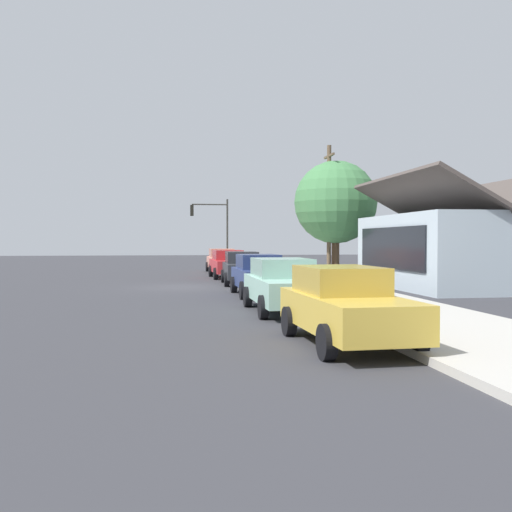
{
  "coord_description": "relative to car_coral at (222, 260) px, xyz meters",
  "views": [
    {
      "loc": [
        27.01,
        -0.91,
        2.13
      ],
      "look_at": [
        2.45,
        2.89,
        1.48
      ],
      "focal_mm": 41.07,
      "sensor_mm": 36.0,
      "label": 1
    }
  ],
  "objects": [
    {
      "name": "car_coral",
      "position": [
        0.0,
        0.0,
        0.0
      ],
      "size": [
        4.74,
        1.99,
        1.59
      ],
      "rotation": [
        0.0,
        0.0,
        0.0
      ],
      "color": "#EA8C75",
      "rests_on": "ground"
    },
    {
      "name": "car_cherry",
      "position": [
        5.92,
        -0.19,
        -0.0
      ],
      "size": [
        4.55,
        2.08,
        1.59
      ],
      "rotation": [
        0.0,
        0.0,
        0.02
      ],
      "color": "red",
      "rests_on": "ground"
    },
    {
      "name": "traffic_light_main",
      "position": [
        -3.69,
        -0.31,
        2.68
      ],
      "size": [
        0.37,
        2.79,
        5.2
      ],
      "color": "#383833",
      "rests_on": "ground"
    },
    {
      "name": "sidewalk_curb",
      "position": [
        12.34,
        2.75,
        -0.74
      ],
      "size": [
        60.0,
        4.2,
        0.16
      ],
      "primitive_type": "cube",
      "color": "beige",
      "rests_on": "ground"
    },
    {
      "name": "car_seafoam",
      "position": [
        22.17,
        -0.24,
        0.0
      ],
      "size": [
        4.82,
        2.05,
        1.59
      ],
      "rotation": [
        0.0,
        0.0,
        0.0
      ],
      "color": "#9ED1BC",
      "rests_on": "ground"
    },
    {
      "name": "ground_plane",
      "position": [
        12.34,
        -2.85,
        -0.82
      ],
      "size": [
        120.0,
        120.0,
        0.0
      ],
      "primitive_type": "plane",
      "color": "#38383D"
    },
    {
      "name": "fire_hydrant_red",
      "position": [
        19.12,
        1.35,
        -0.32
      ],
      "size": [
        0.22,
        0.22,
        0.71
      ],
      "color": "red",
      "rests_on": "sidewalk_curb"
    },
    {
      "name": "shade_tree",
      "position": [
        7.17,
        5.8,
        3.49
      ],
      "size": [
        4.7,
        4.7,
        6.67
      ],
      "color": "brown",
      "rests_on": "ground"
    },
    {
      "name": "car_charcoal",
      "position": [
        10.94,
        -0.05,
        -0.0
      ],
      "size": [
        4.46,
        2.06,
        1.59
      ],
      "rotation": [
        0.0,
        0.0,
        -0.04
      ],
      "color": "#2D3035",
      "rests_on": "ground"
    },
    {
      "name": "storefront_building",
      "position": [
        14.62,
        9.13,
        0.98
      ],
      "size": [
        9.61,
        6.33,
        5.03
      ],
      "color": "#ADBCC6",
      "rests_on": "ground"
    },
    {
      "name": "car_navy",
      "position": [
        16.83,
        -0.14,
        -0.0
      ],
      "size": [
        4.56,
        1.96,
        1.59
      ],
      "rotation": [
        0.0,
        0.0,
        0.01
      ],
      "color": "navy",
      "rests_on": "ground"
    },
    {
      "name": "utility_pole_wooden",
      "position": [
        7.38,
        5.35,
        3.11
      ],
      "size": [
        1.8,
        0.24,
        7.5
      ],
      "color": "brown",
      "rests_on": "ground"
    },
    {
      "name": "car_mustard",
      "position": [
        27.83,
        -0.13,
        -0.0
      ],
      "size": [
        4.51,
        2.06,
        1.59
      ],
      "rotation": [
        0.0,
        0.0,
        0.03
      ],
      "color": "gold",
      "rests_on": "ground"
    }
  ]
}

